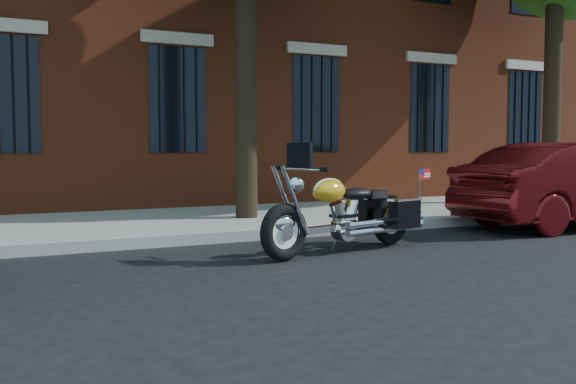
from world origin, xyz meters
name	(u,v)px	position (x,y,z in m)	size (l,w,h in m)	color
ground	(301,255)	(0.00, 0.00, 0.00)	(120.00, 120.00, 0.00)	black
curb	(256,235)	(0.00, 1.38, 0.07)	(40.00, 0.16, 0.15)	gray
sidewalk	(211,221)	(0.00, 3.26, 0.07)	(40.00, 3.60, 0.15)	gray
motorcycle	(349,215)	(0.66, -0.04, 0.46)	(2.68, 1.19, 1.35)	black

